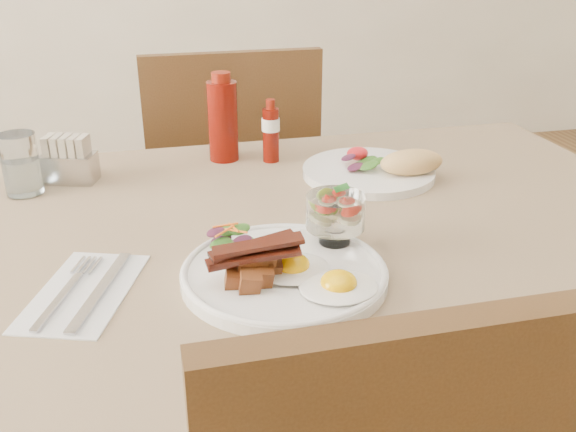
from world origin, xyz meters
The scene contains 13 objects.
table centered at (0.00, 0.00, 0.66)m, with size 1.33×0.88×0.75m.
chair_far centered at (0.00, 0.66, 0.52)m, with size 0.42×0.42×0.93m.
main_plate centered at (-0.05, -0.17, 0.76)m, with size 0.28×0.28×0.02m, color white.
fried_eggs centered at (-0.02, -0.21, 0.78)m, with size 0.17×0.17×0.03m.
bacon_potato_pile centered at (-0.09, -0.19, 0.79)m, with size 0.13×0.07×0.06m.
side_salad centered at (-0.11, -0.10, 0.78)m, with size 0.08×0.07×0.04m.
fruit_cup centered at (0.04, -0.11, 0.82)m, with size 0.09×0.09×0.09m.
second_plate centered at (0.21, 0.17, 0.77)m, with size 0.26×0.25×0.06m.
ketchup_bottle centered at (-0.06, 0.34, 0.84)m, with size 0.07×0.07×0.18m.
hot_sauce_bottle centered at (0.04, 0.30, 0.81)m, with size 0.04×0.04×0.13m.
sugar_caddy centered at (-0.35, 0.28, 0.79)m, with size 0.11×0.08×0.09m.
water_glass centered at (-0.43, 0.24, 0.80)m, with size 0.06×0.06×0.11m.
napkin_cutlery centered at (-0.31, -0.14, 0.75)m, with size 0.18×0.24×0.01m.
Camera 1 is at (-0.22, -0.90, 1.19)m, focal length 40.00 mm.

